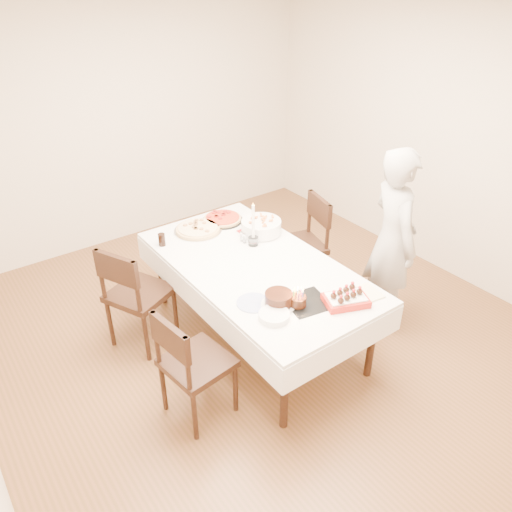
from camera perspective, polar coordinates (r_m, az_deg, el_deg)
floor at (r=4.56m, az=0.97°, el=-9.07°), size 5.00×5.00×0.00m
wall_back at (r=5.89m, az=-14.20°, el=14.55°), size 4.50×0.04×2.70m
wall_right at (r=5.41m, az=20.96°, el=11.99°), size 0.04×5.00×2.70m
ceiling at (r=3.49m, az=1.40°, el=27.13°), size 5.00×5.00×0.00m
dining_table at (r=4.34m, az=0.00°, el=-5.15°), size 1.89×2.42×0.75m
chair_right_savory at (r=4.92m, az=4.84°, el=1.17°), size 0.61×0.61×0.99m
chair_left_savory at (r=4.34m, az=-13.14°, el=-4.18°), size 0.67×0.67×0.99m
chair_left_dessert at (r=3.64m, az=-6.73°, el=-12.02°), size 0.54×0.54×0.94m
person at (r=4.44m, az=15.31°, el=1.64°), size 0.61×0.72×1.67m
pizza_white at (r=4.65m, az=-6.65°, el=3.07°), size 0.53×0.53×0.04m
pizza_pepperoni at (r=4.82m, az=-3.84°, el=4.27°), size 0.45×0.45×0.04m
red_placemat at (r=4.61m, az=0.10°, el=2.73°), size 0.29×0.29×0.01m
pasta_bowl at (r=4.57m, az=0.60°, el=3.39°), size 0.46×0.46×0.12m
taper_candle at (r=4.31m, az=-0.32°, el=3.65°), size 0.12×0.12×0.41m
shaker_pair at (r=4.42m, az=-1.31°, el=2.04°), size 0.10×0.10×0.09m
cola_glass at (r=4.45m, az=-10.72°, el=1.85°), size 0.08×0.08×0.11m
layer_cake at (r=3.64m, az=2.60°, el=-4.95°), size 0.34×0.34×0.10m
cake_board at (r=3.71m, az=5.84°, el=-5.31°), size 0.36×0.36×0.01m
birthday_cake at (r=3.62m, az=4.84°, el=-4.71°), size 0.16×0.16×0.13m
strawberry_box at (r=3.72m, az=10.24°, el=-4.86°), size 0.37×0.31×0.08m
box_lid at (r=3.83m, az=11.77°, el=-4.53°), size 0.34×0.25×0.03m
plate_stack at (r=3.53m, az=2.09°, el=-6.82°), size 0.28×0.28×0.05m
china_plate at (r=3.68m, az=-0.32°, el=-5.35°), size 0.27×0.27×0.01m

